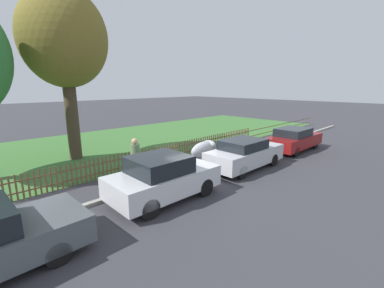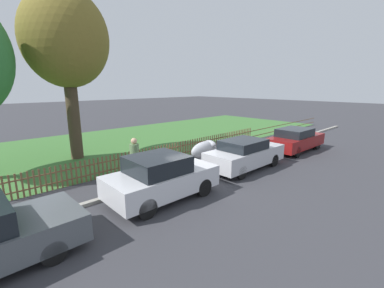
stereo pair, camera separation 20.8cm
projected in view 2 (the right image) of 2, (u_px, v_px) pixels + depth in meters
ground_plane at (202, 170)px, 11.77m from camera, size 120.00×120.00×0.00m
kerb_stone at (201, 169)px, 11.82m from camera, size 36.58×0.20×0.12m
grass_strip at (119, 143)px, 17.34m from camera, size 36.58×11.33×0.01m
park_fence at (171, 152)px, 13.25m from camera, size 36.58×0.05×0.91m
parked_car_black_saloon at (161, 177)px, 8.68m from camera, size 3.80×1.91×1.54m
parked_car_navy_estate at (245, 154)px, 11.87m from camera, size 4.17×1.70×1.40m
parked_car_red_compact at (295, 139)px, 15.16m from camera, size 4.29×1.73×1.36m
covered_motorcycle at (205, 150)px, 12.92m from camera, size 1.93×0.76×1.08m
tree_behind_motorcycle at (66, 40)px, 12.48m from camera, size 4.08×4.08×8.38m
pedestrian_near_fence at (135, 158)px, 10.13m from camera, size 0.48×0.48×1.81m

